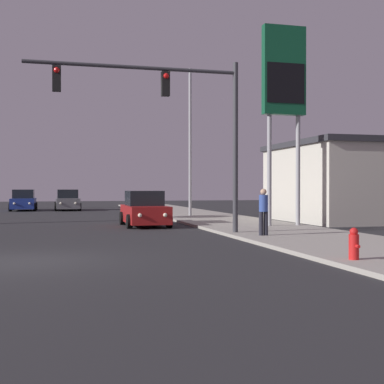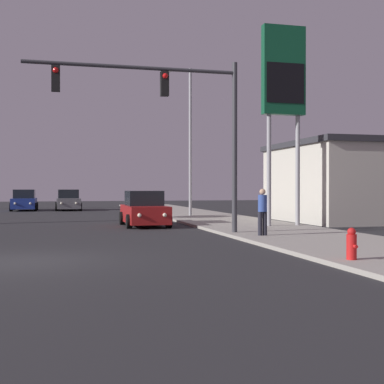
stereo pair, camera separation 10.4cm
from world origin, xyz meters
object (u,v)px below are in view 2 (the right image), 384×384
(car_red, at_px, (144,210))
(street_lamp, at_px, (188,134))
(car_blue, at_px, (24,201))
(pedestrian_on_sidewalk, at_px, (263,210))
(fire_hydrant, at_px, (352,244))
(car_grey, at_px, (68,201))
(traffic_light_mast, at_px, (176,109))
(gas_station_sign, at_px, (284,82))

(car_red, distance_m, street_lamp, 8.74)
(car_blue, relative_size, pedestrian_on_sidewalk, 2.59)
(street_lamp, distance_m, fire_hydrant, 20.92)
(car_grey, bearing_deg, traffic_light_mast, 97.01)
(car_grey, height_order, gas_station_sign, gas_station_sign)
(car_grey, height_order, street_lamp, street_lamp)
(car_red, relative_size, traffic_light_mast, 0.54)
(fire_hydrant, xyz_separation_m, pedestrian_on_sidewalk, (0.36, 6.54, 0.55))
(car_red, distance_m, traffic_light_mast, 6.98)
(pedestrian_on_sidewalk, bearing_deg, traffic_light_mast, 151.09)
(car_red, xyz_separation_m, street_lamp, (3.77, 6.57, 4.36))
(car_grey, distance_m, fire_hydrant, 33.45)
(car_blue, height_order, pedestrian_on_sidewalk, pedestrian_on_sidewalk)
(street_lamp, bearing_deg, traffic_light_mast, -105.87)
(fire_hydrant, distance_m, pedestrian_on_sidewalk, 6.57)
(car_red, xyz_separation_m, fire_hydrant, (2.74, -13.80, -0.27))
(pedestrian_on_sidewalk, bearing_deg, fire_hydrant, -93.13)
(car_blue, relative_size, traffic_light_mast, 0.55)
(car_blue, distance_m, car_red, 20.55)
(car_grey, bearing_deg, gas_station_sign, 111.58)
(traffic_light_mast, bearing_deg, car_grey, 97.80)
(car_grey, xyz_separation_m, traffic_light_mast, (3.40, -24.83, 4.00))
(car_grey, relative_size, traffic_light_mast, 0.55)
(car_red, xyz_separation_m, gas_station_sign, (5.90, -2.79, 5.86))
(gas_station_sign, height_order, fire_hydrant, gas_station_sign)
(street_lamp, xyz_separation_m, fire_hydrant, (-1.04, -20.38, -4.63))
(traffic_light_mast, distance_m, pedestrian_on_sidewalk, 4.92)
(car_red, height_order, gas_station_sign, gas_station_sign)
(car_red, relative_size, street_lamp, 0.48)
(car_red, distance_m, gas_station_sign, 8.77)
(car_red, relative_size, gas_station_sign, 0.48)
(car_grey, bearing_deg, street_lamp, 118.00)
(car_grey, bearing_deg, pedestrian_on_sidewalk, 102.47)
(car_blue, distance_m, car_grey, 3.43)
(traffic_light_mast, bearing_deg, pedestrian_on_sidewalk, -28.91)
(car_blue, distance_m, pedestrian_on_sidewalk, 28.43)
(car_grey, xyz_separation_m, street_lamp, (6.89, -12.55, 4.36))
(gas_station_sign, distance_m, pedestrian_on_sidewalk, 7.68)
(car_grey, distance_m, street_lamp, 14.97)
(street_lamp, bearing_deg, car_red, -119.87)
(car_grey, distance_m, pedestrian_on_sidewalk, 27.11)
(car_grey, height_order, pedestrian_on_sidewalk, pedestrian_on_sidewalk)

